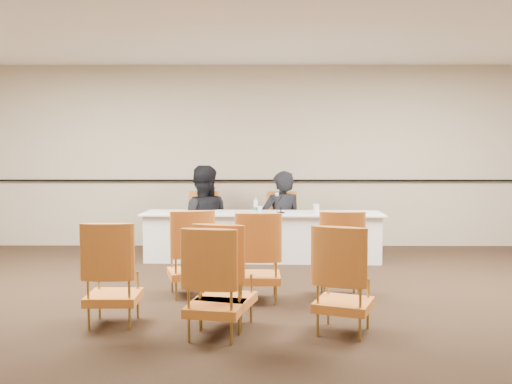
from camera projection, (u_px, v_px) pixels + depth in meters
floor at (259, 313)px, 5.57m from camera, size 10.00×10.00×0.00m
ceiling at (259, 0)px, 5.36m from camera, size 10.00×10.00×0.00m
wall_back at (259, 156)px, 9.46m from camera, size 10.00×0.04×3.00m
wall_rail at (259, 180)px, 9.45m from camera, size 9.80×0.04×0.03m
panel_table at (262, 236)px, 8.29m from camera, size 3.49×0.93×0.69m
panelist_main at (282, 228)px, 8.80m from camera, size 0.73×0.58×1.76m
panelist_main_chair at (282, 223)px, 8.79m from camera, size 0.52×0.52×0.95m
panelist_second at (202, 226)px, 8.85m from camera, size 0.96×0.78×1.88m
panelist_second_chair at (202, 223)px, 8.84m from camera, size 0.52×0.52×0.95m
papers at (286, 213)px, 8.17m from camera, size 0.35×0.30×0.00m
microphone at (281, 203)px, 8.12m from camera, size 0.17×0.24×0.30m
water_bottle at (256, 205)px, 8.22m from camera, size 0.08×0.08×0.22m
drinking_glass at (260, 210)px, 8.18m from camera, size 0.08×0.08×0.10m
coffee_cup at (316, 209)px, 8.12m from camera, size 0.10×0.10×0.14m
aud_chair_front_left at (190, 252)px, 6.21m from camera, size 0.62×0.62×0.95m
aud_chair_front_mid at (258, 256)px, 6.00m from camera, size 0.50×0.50×0.95m
aud_chair_front_right at (340, 254)px, 6.14m from camera, size 0.51×0.51×0.95m
aud_chair_back_left at (113, 273)px, 5.17m from camera, size 0.51×0.51×0.95m
aud_chair_back_mid at (226, 275)px, 5.08m from camera, size 0.62×0.62×0.95m
aud_chair_back_right at (344, 279)px, 4.92m from camera, size 0.65×0.65×0.95m
aud_chair_extra at (215, 282)px, 4.81m from camera, size 0.58×0.58×0.95m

